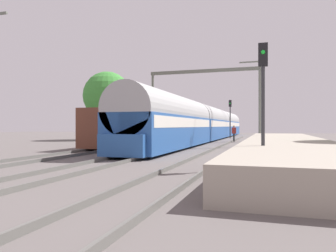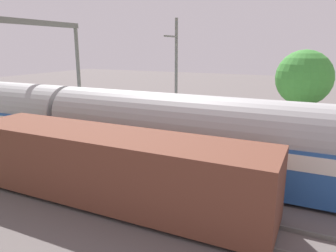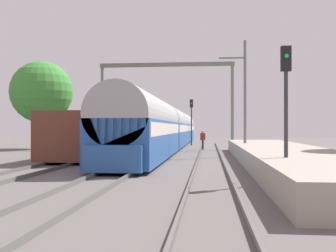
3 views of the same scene
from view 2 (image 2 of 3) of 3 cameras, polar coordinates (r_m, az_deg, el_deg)
ground at (r=15.19m, az=21.02°, el=-10.99°), size 120.00×120.00×0.00m
track_far_west at (r=11.67m, az=19.24°, el=-18.35°), size 1.51×60.00×0.16m
track_west at (r=15.16m, az=21.05°, el=-10.72°), size 1.52×60.00×0.16m
track_east at (r=18.83m, az=22.11°, el=-5.99°), size 1.51×60.00×0.16m
platform at (r=22.53m, az=17.82°, el=-1.45°), size 4.40×28.00×0.90m
freight_car at (r=13.19m, az=-10.09°, el=-7.14°), size 2.80×13.00×2.70m
person_crossing at (r=24.68m, az=-18.64°, el=1.18°), size 0.47×0.41×1.73m
catenary_gantry at (r=22.13m, az=-26.12°, el=11.12°), size 12.27×0.28×7.86m
catenary_pole_east_mid at (r=22.19m, az=1.40°, el=8.71°), size 1.90×0.20×8.00m
tree_east_background at (r=26.46m, az=22.99°, el=7.84°), size 4.20×4.20×5.97m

